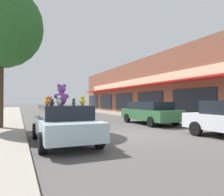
% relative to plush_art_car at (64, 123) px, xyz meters
% --- Properties ---
extents(ground_plane, '(260.00, 260.00, 0.00)m').
position_rel_plush_art_car_xyz_m(ground_plane, '(3.20, 0.63, -0.72)').
color(ground_plane, '#514F4C').
extents(storefront_row, '(13.72, 34.26, 5.92)m').
position_rel_plush_art_car_xyz_m(storefront_row, '(16.50, 13.13, 2.24)').
color(storefront_row, brown).
rests_on(storefront_row, ground_plane).
extents(plush_art_car, '(1.92, 4.27, 1.34)m').
position_rel_plush_art_car_xyz_m(plush_art_car, '(0.00, 0.00, 0.00)').
color(plush_art_car, '#ADC6D1').
rests_on(plush_art_car, ground_plane).
extents(teddy_bear_giant, '(0.58, 0.38, 0.78)m').
position_rel_plush_art_car_xyz_m(teddy_bear_giant, '(-0.01, 0.37, 1.00)').
color(teddy_bear_giant, purple).
rests_on(teddy_bear_giant, plush_art_car).
extents(teddy_bear_black, '(0.16, 0.13, 0.21)m').
position_rel_plush_art_car_xyz_m(teddy_bear_black, '(-0.50, -0.69, 0.73)').
color(teddy_bear_black, black).
rests_on(teddy_bear_black, plush_art_car).
extents(teddy_bear_teal, '(0.16, 0.19, 0.26)m').
position_rel_plush_art_car_xyz_m(teddy_bear_teal, '(0.54, 0.70, 0.75)').
color(teddy_bear_teal, teal).
rests_on(teddy_bear_teal, plush_art_car).
extents(teddy_bear_red, '(0.18, 0.15, 0.24)m').
position_rel_plush_art_car_xyz_m(teddy_bear_red, '(0.58, 1.01, 0.74)').
color(teddy_bear_red, red).
rests_on(teddy_bear_red, plush_art_car).
extents(teddy_bear_pink, '(0.24, 0.16, 0.32)m').
position_rel_plush_art_car_xyz_m(teddy_bear_pink, '(-0.41, 0.47, 0.78)').
color(teddy_bear_pink, pink).
rests_on(teddy_bear_pink, plush_art_car).
extents(teddy_bear_cream, '(0.20, 0.17, 0.28)m').
position_rel_plush_art_car_xyz_m(teddy_bear_cream, '(-0.02, 0.82, 0.76)').
color(teddy_bear_cream, beige).
rests_on(teddy_bear_cream, plush_art_car).
extents(teddy_bear_orange, '(0.21, 0.22, 0.32)m').
position_rel_plush_art_car_xyz_m(teddy_bear_orange, '(-0.63, -0.44, 0.78)').
color(teddy_bear_orange, orange).
rests_on(teddy_bear_orange, plush_art_car).
extents(teddy_bear_white, '(0.25, 0.20, 0.34)m').
position_rel_plush_art_car_xyz_m(teddy_bear_white, '(-0.19, -0.11, 0.79)').
color(teddy_bear_white, white).
rests_on(teddy_bear_white, plush_art_car).
extents(teddy_bear_yellow, '(0.25, 0.15, 0.34)m').
position_rel_plush_art_car_xyz_m(teddy_bear_yellow, '(0.63, -0.18, 0.79)').
color(teddy_bear_yellow, yellow).
rests_on(teddy_bear_yellow, plush_art_car).
extents(parked_car_far_center, '(1.91, 4.75, 1.44)m').
position_rel_plush_art_car_xyz_m(parked_car_far_center, '(6.32, 4.23, 0.07)').
color(parked_car_far_center, '#336B3D').
rests_on(parked_car_far_center, ground_plane).
extents(street_tree, '(4.38, 4.38, 7.46)m').
position_rel_plush_art_car_xyz_m(street_tree, '(-2.38, 4.88, 4.66)').
color(street_tree, '#473323').
rests_on(street_tree, sidewalk_near).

